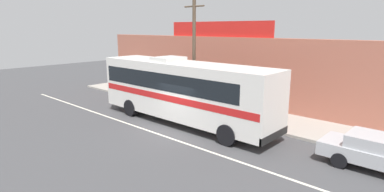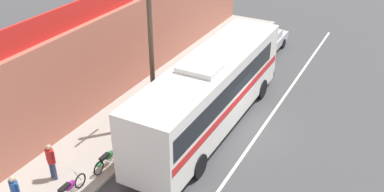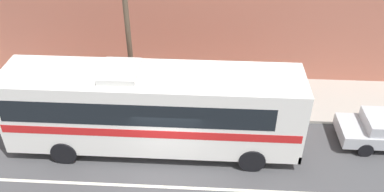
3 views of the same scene
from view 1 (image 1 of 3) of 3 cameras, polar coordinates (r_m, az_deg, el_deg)
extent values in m
plane|color=#444447|center=(16.54, -3.53, -6.64)|extent=(70.00, 70.00, 0.00)
cube|color=#A8A399|center=(20.32, 7.03, -2.83)|extent=(30.00, 3.60, 0.14)
cube|color=#B26651|center=(21.61, 10.50, 4.29)|extent=(30.00, 0.70, 4.80)
cube|color=red|center=(22.97, 4.79, 12.32)|extent=(9.04, 0.12, 1.10)
cube|color=silver|center=(16.03, -5.59, -7.31)|extent=(30.00, 0.14, 0.01)
cube|color=white|center=(17.50, -1.68, 1.21)|extent=(11.64, 2.48, 3.10)
cube|color=black|center=(17.72, -2.77, 3.16)|extent=(10.24, 2.50, 0.96)
cube|color=red|center=(17.56, -1.67, 0.25)|extent=(11.41, 2.50, 0.36)
cube|color=black|center=(14.11, 15.52, -0.16)|extent=(0.04, 2.23, 1.40)
cube|color=black|center=(14.61, 15.07, -7.14)|extent=(0.12, 2.48, 0.36)
cube|color=silver|center=(18.07, -4.39, 6.90)|extent=(1.40, 1.74, 0.24)
cylinder|color=black|center=(16.42, 11.25, -5.10)|extent=(1.04, 0.32, 1.04)
cylinder|color=black|center=(14.59, 6.53, -7.21)|extent=(1.04, 0.32, 1.04)
cylinder|color=black|center=(21.06, -6.34, -1.00)|extent=(1.04, 0.32, 1.04)
cylinder|color=black|center=(19.67, -11.36, -2.15)|extent=(1.04, 0.32, 1.04)
cube|color=#B7BABF|center=(14.09, 31.99, -9.47)|extent=(4.48, 1.76, 0.56)
cube|color=#B7BABF|center=(13.94, 31.83, -7.41)|extent=(2.33, 1.59, 0.48)
cylinder|color=black|center=(15.19, 27.61, -8.66)|extent=(0.62, 0.20, 0.62)
cylinder|color=black|center=(13.69, 25.76, -10.77)|extent=(0.62, 0.20, 0.62)
cylinder|color=brown|center=(19.81, 0.39, 7.68)|extent=(0.22, 0.22, 7.21)
cylinder|color=brown|center=(19.78, 0.40, 16.38)|extent=(1.60, 0.10, 0.10)
torus|color=black|center=(25.54, -11.27, 1.08)|extent=(0.62, 0.06, 0.62)
torus|color=black|center=(26.54, -12.90, 1.44)|extent=(0.62, 0.06, 0.62)
cylinder|color=silver|center=(25.54, -11.41, 1.76)|extent=(0.34, 0.04, 0.65)
cylinder|color=silver|center=(25.57, -11.57, 2.49)|extent=(0.03, 0.56, 0.03)
ellipsoid|color=orange|center=(25.95, -12.04, 1.63)|extent=(0.56, 0.22, 0.34)
cube|color=black|center=(26.16, -12.42, 1.97)|extent=(0.52, 0.20, 0.10)
ellipsoid|color=orange|center=(26.47, -12.84, 1.72)|extent=(0.36, 0.14, 0.16)
torus|color=black|center=(22.35, -5.11, -0.36)|extent=(0.62, 0.06, 0.62)
torus|color=black|center=(23.31, -7.29, 0.13)|extent=(0.62, 0.06, 0.62)
cylinder|color=silver|center=(22.35, -5.26, 0.42)|extent=(0.34, 0.04, 0.65)
cylinder|color=silver|center=(22.35, -5.45, 1.26)|extent=(0.03, 0.56, 0.03)
ellipsoid|color=#237F38|center=(22.74, -6.12, 0.31)|extent=(0.56, 0.22, 0.34)
cube|color=black|center=(22.94, -6.63, 0.71)|extent=(0.52, 0.20, 0.10)
ellipsoid|color=#237F38|center=(23.24, -7.20, 0.44)|extent=(0.36, 0.14, 0.16)
torus|color=black|center=(24.12, -8.51, 0.51)|extent=(0.62, 0.06, 0.62)
torus|color=black|center=(25.06, -10.28, 0.90)|extent=(0.62, 0.06, 0.62)
cylinder|color=silver|center=(24.12, -8.65, 1.23)|extent=(0.34, 0.04, 0.65)
cylinder|color=silver|center=(24.14, -8.83, 2.01)|extent=(0.03, 0.56, 0.03)
ellipsoid|color=#991E8C|center=(24.50, -9.34, 1.10)|extent=(0.56, 0.22, 0.34)
cube|color=black|center=(24.70, -9.75, 1.46)|extent=(0.52, 0.20, 0.10)
ellipsoid|color=#991E8C|center=(24.98, -10.21, 1.20)|extent=(0.36, 0.14, 0.16)
cylinder|color=navy|center=(25.05, -6.23, 1.24)|extent=(0.13, 0.13, 0.81)
cylinder|color=navy|center=(24.94, -6.54, 1.18)|extent=(0.13, 0.13, 0.81)
cylinder|color=red|center=(24.87, -6.43, 2.81)|extent=(0.30, 0.30, 0.60)
sphere|color=tan|center=(24.80, -6.45, 3.81)|extent=(0.22, 0.22, 0.22)
cylinder|color=red|center=(24.99, -6.08, 2.93)|extent=(0.08, 0.08, 0.56)
cylinder|color=red|center=(24.73, -6.77, 2.82)|extent=(0.08, 0.08, 0.56)
cylinder|color=brown|center=(26.40, -9.63, 1.75)|extent=(0.13, 0.13, 0.83)
cylinder|color=brown|center=(26.29, -9.94, 1.70)|extent=(0.13, 0.13, 0.83)
cylinder|color=#23519E|center=(26.22, -9.84, 3.28)|extent=(0.30, 0.30, 0.62)
sphere|color=tan|center=(26.15, -9.88, 4.27)|extent=(0.23, 0.23, 0.23)
cylinder|color=#23519E|center=(26.34, -9.50, 3.41)|extent=(0.08, 0.08, 0.57)
cylinder|color=#23519E|center=(26.09, -10.19, 3.30)|extent=(0.08, 0.08, 0.57)
camera|label=2|loc=(28.80, -40.09, 21.98)|focal=40.12mm
camera|label=3|loc=(11.33, -56.37, 39.52)|focal=37.26mm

